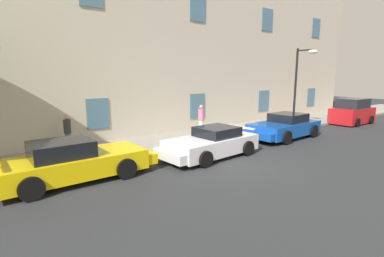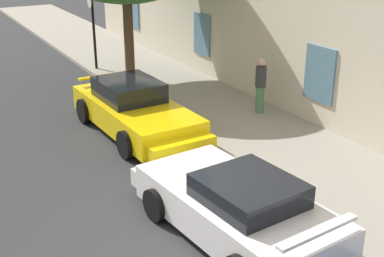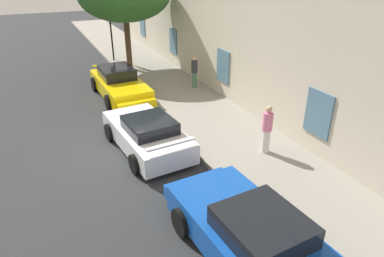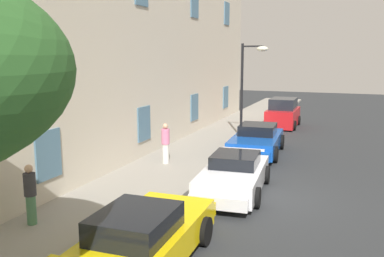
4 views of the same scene
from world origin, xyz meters
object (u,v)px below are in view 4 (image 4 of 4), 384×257
(hatchback_parked, at_px, (283,114))
(pedestrian_admiring, at_px, (30,194))
(sportscar_yellow_flank, at_px, (233,177))
(pedestrian_strolling, at_px, (166,143))
(sportscar_white_middle, at_px, (256,142))
(street_lamp, at_px, (250,72))
(sportscar_red_lead, at_px, (146,237))

(hatchback_parked, relative_size, pedestrian_admiring, 2.16)
(sportscar_yellow_flank, relative_size, pedestrian_strolling, 2.76)
(sportscar_white_middle, xyz_separation_m, pedestrian_strolling, (-3.42, 3.01, 0.39))
(sportscar_yellow_flank, distance_m, street_lamp, 9.59)
(hatchback_parked, distance_m, pedestrian_admiring, 18.90)
(sportscar_yellow_flank, height_order, pedestrian_admiring, pedestrian_admiring)
(pedestrian_strolling, bearing_deg, sportscar_white_middle, -41.28)
(sportscar_red_lead, height_order, sportscar_white_middle, sportscar_red_lead)
(pedestrian_admiring, bearing_deg, street_lamp, -10.63)
(pedestrian_admiring, xyz_separation_m, pedestrian_strolling, (7.03, -0.66, 0.02))
(sportscar_red_lead, distance_m, street_lamp, 14.58)
(sportscar_yellow_flank, xyz_separation_m, pedestrian_admiring, (-4.73, 4.17, 0.41))
(hatchback_parked, bearing_deg, sportscar_white_middle, -179.37)
(hatchback_parked, xyz_separation_m, street_lamp, (-4.90, 1.01, 2.83))
(street_lamp, bearing_deg, sportscar_red_lead, -175.48)
(sportscar_yellow_flank, bearing_deg, sportscar_red_lead, 174.81)
(sportscar_red_lead, distance_m, sportscar_yellow_flank, 5.31)
(sportscar_yellow_flank, bearing_deg, pedestrian_admiring, 138.62)
(hatchback_parked, height_order, street_lamp, street_lamp)
(hatchback_parked, relative_size, street_lamp, 0.70)
(sportscar_red_lead, bearing_deg, pedestrian_strolling, 21.76)
(sportscar_yellow_flank, distance_m, pedestrian_admiring, 6.32)
(sportscar_white_middle, height_order, pedestrian_admiring, pedestrian_admiring)
(sportscar_white_middle, xyz_separation_m, pedestrian_admiring, (-10.45, 3.67, 0.37))
(sportscar_red_lead, height_order, street_lamp, street_lamp)
(sportscar_yellow_flank, xyz_separation_m, sportscar_white_middle, (5.72, 0.50, 0.04))
(sportscar_white_middle, xyz_separation_m, street_lamp, (3.21, 1.10, 3.04))
(pedestrian_strolling, bearing_deg, hatchback_parked, -14.19)
(street_lamp, bearing_deg, pedestrian_strolling, 163.99)
(street_lamp, bearing_deg, sportscar_white_middle, -161.09)
(street_lamp, bearing_deg, hatchback_parked, -11.67)
(sportscar_white_middle, relative_size, hatchback_parked, 1.39)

